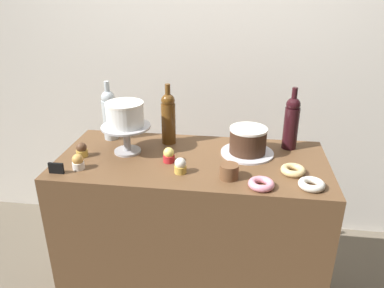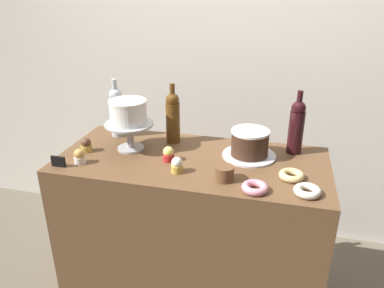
% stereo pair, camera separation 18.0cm
% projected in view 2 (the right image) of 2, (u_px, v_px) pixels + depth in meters
% --- Properties ---
extents(back_wall, '(6.00, 0.05, 2.60)m').
position_uv_depth(back_wall, '(224.00, 55.00, 2.48)').
color(back_wall, silver).
rests_on(back_wall, ground_plane).
extents(display_counter, '(1.33, 0.61, 0.94)m').
position_uv_depth(display_counter, '(192.00, 236.00, 2.03)').
color(display_counter, brown).
rests_on(display_counter, ground_plane).
extents(cake_stand_pedestal, '(0.25, 0.25, 0.15)m').
position_uv_depth(cake_stand_pedestal, '(130.00, 131.00, 1.90)').
color(cake_stand_pedestal, '#B2B2B7').
rests_on(cake_stand_pedestal, display_counter).
extents(white_layer_cake, '(0.19, 0.19, 0.12)m').
position_uv_depth(white_layer_cake, '(128.00, 112.00, 1.86)').
color(white_layer_cake, white).
rests_on(white_layer_cake, cake_stand_pedestal).
extents(silver_serving_platter, '(0.27, 0.27, 0.01)m').
position_uv_depth(silver_serving_platter, '(249.00, 155.00, 1.86)').
color(silver_serving_platter, silver).
rests_on(silver_serving_platter, display_counter).
extents(chocolate_round_cake, '(0.19, 0.19, 0.13)m').
position_uv_depth(chocolate_round_cake, '(250.00, 143.00, 1.83)').
color(chocolate_round_cake, '#3D2619').
rests_on(chocolate_round_cake, silver_serving_platter).
extents(wine_bottle_dark_red, '(0.08, 0.08, 0.33)m').
position_uv_depth(wine_bottle_dark_red, '(296.00, 126.00, 1.85)').
color(wine_bottle_dark_red, black).
rests_on(wine_bottle_dark_red, display_counter).
extents(wine_bottle_amber, '(0.08, 0.08, 0.33)m').
position_uv_depth(wine_bottle_amber, '(173.00, 117.00, 1.98)').
color(wine_bottle_amber, '#5B3814').
rests_on(wine_bottle_amber, display_counter).
extents(wine_bottle_clear, '(0.08, 0.08, 0.33)m').
position_uv_depth(wine_bottle_clear, '(117.00, 111.00, 2.06)').
color(wine_bottle_clear, '#B2BCC1').
rests_on(wine_bottle_clear, display_counter).
extents(cupcake_chocolate, '(0.06, 0.06, 0.07)m').
position_uv_depth(cupcake_chocolate, '(86.00, 145.00, 1.90)').
color(cupcake_chocolate, gold).
rests_on(cupcake_chocolate, display_counter).
extents(cupcake_vanilla, '(0.06, 0.06, 0.07)m').
position_uv_depth(cupcake_vanilla, '(177.00, 165.00, 1.70)').
color(cupcake_vanilla, gold).
rests_on(cupcake_vanilla, display_counter).
extents(cupcake_caramel, '(0.06, 0.06, 0.07)m').
position_uv_depth(cupcake_caramel, '(80.00, 157.00, 1.78)').
color(cupcake_caramel, white).
rests_on(cupcake_caramel, display_counter).
extents(cupcake_lemon, '(0.06, 0.06, 0.07)m').
position_uv_depth(cupcake_lemon, '(168.00, 154.00, 1.80)').
color(cupcake_lemon, red).
rests_on(cupcake_lemon, display_counter).
extents(donut_glazed, '(0.11, 0.11, 0.03)m').
position_uv_depth(donut_glazed, '(291.00, 175.00, 1.65)').
color(donut_glazed, '#E0C17F').
rests_on(donut_glazed, display_counter).
extents(donut_pink, '(0.11, 0.11, 0.03)m').
position_uv_depth(donut_pink, '(255.00, 188.00, 1.55)').
color(donut_pink, pink).
rests_on(donut_pink, display_counter).
extents(donut_sugar, '(0.11, 0.11, 0.03)m').
position_uv_depth(donut_sugar, '(307.00, 191.00, 1.52)').
color(donut_sugar, silver).
rests_on(donut_sugar, display_counter).
extents(cookie_stack, '(0.08, 0.08, 0.07)m').
position_uv_depth(cookie_stack, '(224.00, 173.00, 1.63)').
color(cookie_stack, brown).
rests_on(cookie_stack, display_counter).
extents(price_sign_chalkboard, '(0.07, 0.01, 0.05)m').
position_uv_depth(price_sign_chalkboard, '(58.00, 162.00, 1.75)').
color(price_sign_chalkboard, black).
rests_on(price_sign_chalkboard, display_counter).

